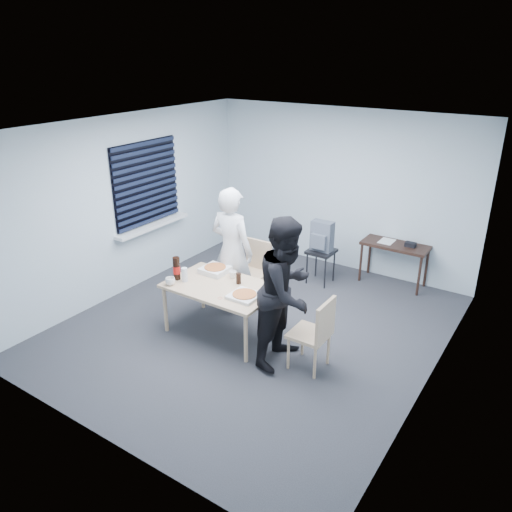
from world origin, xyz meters
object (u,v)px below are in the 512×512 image
Objects in this scene: dining_table at (222,290)px; chair_far at (255,267)px; mug_b at (233,275)px; soda_bottle at (177,269)px; person_white at (232,251)px; backpack at (322,237)px; person_black at (287,292)px; side_table at (395,249)px; mug_a at (170,281)px; stool at (321,257)px; chair_right at (316,330)px.

chair_far is at bearing 99.45° from dining_table.
mug_b is 0.72m from soda_bottle.
person_white is 3.81× the size of backpack.
person_black is 17.70× the size of mug_b.
dining_table is at bearing -116.98° from side_table.
mug_a is at bearing -76.04° from soda_bottle.
person_black is at bearing 3.89° from soda_bottle.
person_black is 3.81× the size of backpack.
chair_far is at bearing 46.91° from person_black.
mug_a is (-0.38, -1.35, 0.21)m from chair_far.
backpack is 3.78× the size of mug_a.
chair_far is at bearing 70.27° from soda_bottle.
side_table is (0.36, 2.68, -0.30)m from person_black.
stool is 5.46× the size of mug_b.
chair_far is at bearing -102.26° from person_white.
stool is (0.38, 2.04, -0.18)m from dining_table.
chair_far and chair_right have the same top height.
mug_b is at bearing 167.17° from chair_right.
dining_table reaches higher than stool.
dining_table is at bearing -100.47° from stool.
person_white is at bearing 62.50° from person_black.
person_black is at bearing -97.65° from side_table.
chair_right is at bearing -34.72° from chair_far.
mug_b is at bearing 48.60° from mug_a.
backpack reaches higher than dining_table.
mug_b is (-0.02, 0.26, 0.11)m from dining_table.
person_black reaches higher than mug_b.
side_table is at bearing 60.18° from mug_b.
person_white is at bearing -105.70° from backpack.
soda_bottle is at bearing -113.72° from stool.
chair_far is 2.94× the size of soda_bottle.
chair_right is at bearing -12.83° from mug_b.
dining_table is 1.03m from chair_far.
side_table is 2.72m from mug_b.
person_white is (-0.26, 0.59, 0.27)m from dining_table.
stool is at bearing 68.76° from mug_a.
side_table is 2.15× the size of backpack.
mug_b is at bearing -119.82° from side_table.
side_table is at bearing 40.12° from backpack.
mug_b is at bearing 36.62° from soda_bottle.
dining_table is 1.01m from person_black.
side_table is (-0.03, 2.67, 0.07)m from chair_right.
person_black is at bearing -65.75° from backpack.
stool is at bearing 15.92° from person_black.
person_black is 3.24× the size of stool.
chair_far is at bearing -110.10° from backpack.
backpack reaches higher than chair_far.
chair_right is 8.90× the size of mug_b.
soda_bottle reaches higher than chair_right.
soda_bottle is (-0.57, -0.43, 0.10)m from mug_b.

